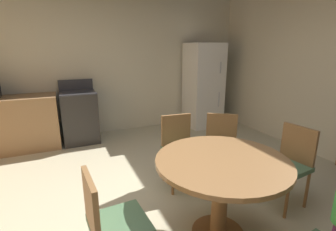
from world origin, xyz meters
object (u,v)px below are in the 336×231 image
(chair_east, at_px, (290,161))
(chair_west, at_px, (110,221))
(refrigerator, at_px, (203,86))
(dining_table, at_px, (221,176))
(chair_north, at_px, (179,146))
(oven_range, at_px, (80,116))
(chair_northeast, at_px, (221,145))

(chair_east, bearing_deg, chair_west, -1.56)
(refrigerator, distance_m, dining_table, 3.37)
(chair_north, bearing_deg, oven_range, -149.32)
(refrigerator, bearing_deg, chair_east, -102.56)
(chair_west, height_order, chair_northeast, same)
(chair_north, bearing_deg, refrigerator, 146.65)
(chair_west, bearing_deg, chair_east, 1.56)
(chair_west, bearing_deg, chair_north, 40.82)
(dining_table, xyz_separation_m, chair_north, (0.07, 0.98, -0.10))
(dining_table, bearing_deg, refrigerator, 61.53)
(refrigerator, xyz_separation_m, dining_table, (-1.60, -2.95, -0.28))
(chair_west, distance_m, chair_northeast, 1.77)
(oven_range, xyz_separation_m, dining_table, (0.93, -3.01, 0.13))
(refrigerator, bearing_deg, oven_range, 178.79)
(oven_range, relative_size, chair_northeast, 1.26)
(dining_table, height_order, chair_north, chair_north)
(refrigerator, xyz_separation_m, chair_northeast, (-1.04, -2.15, -0.38))
(chair_north, bearing_deg, chair_west, -40.82)
(dining_table, bearing_deg, chair_east, 7.15)
(oven_range, height_order, refrigerator, refrigerator)
(oven_range, height_order, chair_north, oven_range)
(chair_northeast, bearing_deg, chair_west, -25.41)
(dining_table, bearing_deg, chair_west, -175.96)
(dining_table, bearing_deg, chair_north, 85.67)
(chair_north, relative_size, chair_northeast, 1.00)
(dining_table, relative_size, chair_northeast, 1.31)
(chair_northeast, bearing_deg, oven_range, -110.74)
(chair_north, bearing_deg, dining_table, -0.00)
(oven_range, xyz_separation_m, refrigerator, (2.53, -0.05, 0.41))
(chair_east, height_order, chair_west, same)
(chair_east, xyz_separation_m, chair_west, (-1.95, -0.19, 0.00))
(oven_range, height_order, chair_northeast, oven_range)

